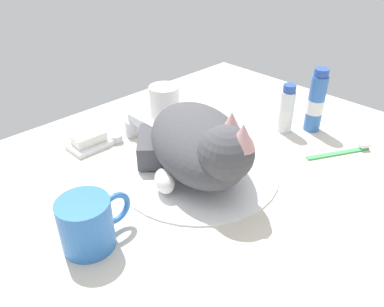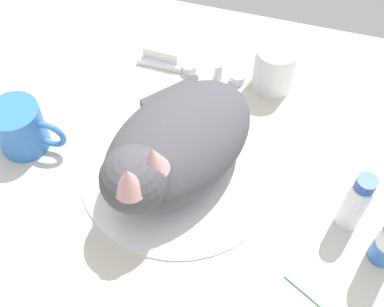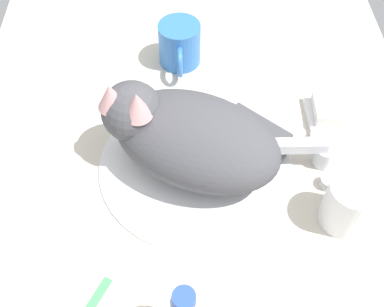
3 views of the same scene
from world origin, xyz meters
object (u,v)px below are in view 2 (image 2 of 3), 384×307
object	(u,v)px
soap_bar	(164,49)
toothpaste_bottle	(355,204)
cat	(172,147)
faucet	(211,72)
rinse_cup	(274,68)
coffee_mug	(21,128)

from	to	relation	value
soap_bar	toothpaste_bottle	bearing A→B (deg)	-34.95
soap_bar	toothpaste_bottle	xyz separation A→B (cm)	(37.71, -26.35, 3.17)
soap_bar	cat	bearing A→B (deg)	-69.23
toothpaste_bottle	soap_bar	bearing A→B (deg)	145.05
faucet	soap_bar	bearing A→B (deg)	159.22
rinse_cup	soap_bar	distance (cm)	21.51
rinse_cup	soap_bar	bearing A→B (deg)	176.37
cat	coffee_mug	xyz separation A→B (cm)	(-25.64, -0.92, -3.09)
faucet	cat	distance (cm)	21.91
cat	rinse_cup	size ratio (longest dim) A/B	3.71
coffee_mug	soap_bar	size ratio (longest dim) A/B	1.79
rinse_cup	soap_bar	world-z (taller)	rinse_cup
cat	soap_bar	distance (cm)	27.55
faucet	rinse_cup	xyz separation A→B (cm)	(11.00, 2.58, 1.75)
rinse_cup	toothpaste_bottle	size ratio (longest dim) A/B	0.75
coffee_mug	toothpaste_bottle	size ratio (longest dim) A/B	1.05
rinse_cup	toothpaste_bottle	distance (cm)	29.88
cat	toothpaste_bottle	distance (cm)	28.19
soap_bar	toothpaste_bottle	size ratio (longest dim) A/B	0.59
faucet	cat	bearing A→B (deg)	-92.06
faucet	soap_bar	world-z (taller)	faucet
rinse_cup	soap_bar	xyz separation A→B (cm)	(-21.37, 1.36, -2.11)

